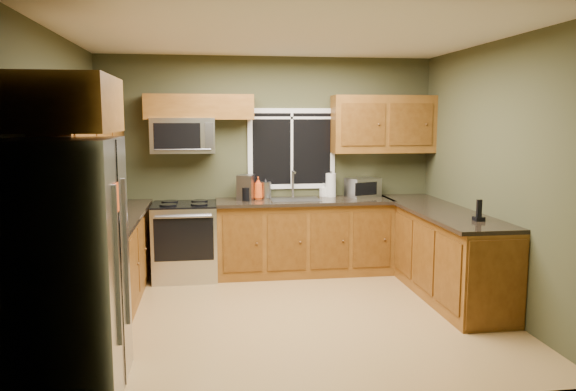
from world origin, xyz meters
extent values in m
plane|color=#A27C47|center=(0.00, 0.00, 0.00)|extent=(4.20, 4.20, 0.00)
plane|color=white|center=(0.00, 0.00, 2.70)|extent=(4.20, 4.20, 0.00)
plane|color=#3D3F26|center=(0.00, 1.80, 1.35)|extent=(4.20, 0.00, 4.20)
plane|color=#3D3F26|center=(0.00, -1.80, 1.35)|extent=(4.20, 0.00, 4.20)
plane|color=#3D3F26|center=(-2.10, 0.00, 1.35)|extent=(0.00, 3.60, 3.60)
plane|color=#3D3F26|center=(2.10, 0.00, 1.35)|extent=(0.00, 3.60, 3.60)
cube|color=white|center=(0.30, 1.79, 1.55)|extent=(1.12, 0.03, 1.02)
cube|color=black|center=(0.30, 1.78, 1.55)|extent=(1.00, 0.01, 0.90)
cube|color=white|center=(0.30, 1.77, 1.55)|extent=(0.03, 0.01, 0.90)
cube|color=white|center=(0.30, 1.77, 1.94)|extent=(1.00, 0.01, 0.03)
cube|color=brown|center=(-1.80, 0.48, 0.45)|extent=(0.60, 2.65, 0.90)
cube|color=black|center=(-1.78, 0.48, 0.92)|extent=(0.65, 2.65, 0.04)
cube|color=brown|center=(0.42, 1.50, 0.45)|extent=(2.17, 0.60, 0.90)
cube|color=black|center=(0.42, 1.48, 0.92)|extent=(2.17, 0.65, 0.04)
cube|color=brown|center=(1.80, 0.55, 0.45)|extent=(0.60, 2.50, 0.90)
cube|color=#5D3510|center=(1.80, -0.71, 0.45)|extent=(0.56, 0.02, 0.82)
cube|color=black|center=(1.78, 0.55, 0.92)|extent=(0.65, 2.50, 0.04)
cube|color=brown|center=(-1.94, 0.48, 1.86)|extent=(0.33, 2.65, 0.72)
cube|color=brown|center=(-0.85, 1.64, 2.07)|extent=(1.30, 0.33, 0.30)
cube|color=brown|center=(1.45, 1.64, 1.86)|extent=(1.30, 0.33, 0.72)
cube|color=brown|center=(-1.74, -1.30, 2.03)|extent=(0.72, 0.90, 0.38)
cube|color=#B7B7BC|center=(-1.74, -1.30, 0.90)|extent=(0.72, 0.90, 1.80)
cube|color=slate|center=(-1.37, -1.50, 0.95)|extent=(0.03, 0.04, 1.10)
cube|color=slate|center=(-1.37, -1.10, 0.95)|extent=(0.03, 0.04, 1.10)
cube|color=black|center=(-1.38, -1.30, 0.90)|extent=(0.01, 0.02, 1.78)
cube|color=#E54D15|center=(-1.37, -1.40, 1.40)|extent=(0.01, 0.14, 0.20)
cube|color=#B7B7BC|center=(-1.05, 1.48, 0.45)|extent=(0.76, 0.65, 0.90)
cube|color=black|center=(-1.05, 1.48, 0.91)|extent=(0.76, 0.64, 0.03)
cube|color=black|center=(-1.05, 1.15, 0.55)|extent=(0.68, 0.02, 0.50)
cylinder|color=slate|center=(-1.05, 1.12, 0.82)|extent=(0.64, 0.04, 0.04)
cylinder|color=black|center=(-1.23, 1.33, 0.93)|extent=(0.20, 0.20, 0.01)
cylinder|color=black|center=(-0.87, 1.33, 0.93)|extent=(0.20, 0.20, 0.01)
cylinder|color=black|center=(-1.23, 1.61, 0.93)|extent=(0.20, 0.20, 0.01)
cylinder|color=black|center=(-0.87, 1.61, 0.93)|extent=(0.20, 0.20, 0.01)
cube|color=#B7B7BC|center=(-1.05, 1.61, 1.73)|extent=(0.76, 0.38, 0.42)
cube|color=black|center=(-1.11, 1.42, 1.73)|extent=(0.54, 0.01, 0.30)
cube|color=slate|center=(-0.74, 1.42, 1.73)|extent=(0.10, 0.01, 0.30)
cylinder|color=slate|center=(-1.05, 1.40, 1.57)|extent=(0.66, 0.02, 0.02)
cube|color=slate|center=(0.30, 1.48, 0.94)|extent=(0.60, 0.42, 0.02)
cylinder|color=#B7B7BC|center=(0.30, 1.68, 1.11)|extent=(0.03, 0.03, 0.34)
cylinder|color=#B7B7BC|center=(0.30, 1.60, 1.27)|extent=(0.03, 0.18, 0.03)
cube|color=#B7B7BC|center=(1.20, 1.62, 1.06)|extent=(0.46, 0.41, 0.24)
cube|color=black|center=(1.20, 1.47, 1.06)|extent=(0.31, 0.13, 0.16)
cube|color=slate|center=(-0.30, 1.53, 1.10)|extent=(0.25, 0.27, 0.31)
cylinder|color=black|center=(-0.30, 1.45, 1.02)|extent=(0.14, 0.14, 0.17)
cylinder|color=#B7B7BC|center=(-0.05, 1.65, 1.04)|extent=(0.14, 0.14, 0.21)
cone|color=black|center=(-0.05, 1.65, 1.16)|extent=(0.09, 0.09, 0.06)
cylinder|color=white|center=(0.79, 1.68, 1.09)|extent=(0.17, 0.17, 0.30)
cylinder|color=slate|center=(0.79, 1.68, 1.25)|extent=(0.03, 0.03, 0.04)
imported|color=#E54D15|center=(-0.15, 1.57, 1.08)|extent=(0.12, 0.12, 0.28)
imported|color=white|center=(0.70, 1.70, 1.03)|extent=(0.09, 0.10, 0.17)
cube|color=black|center=(1.86, -0.20, 0.96)|extent=(0.10, 0.10, 0.04)
cube|color=black|center=(1.86, -0.20, 1.07)|extent=(0.05, 0.03, 0.17)
camera|label=1|loc=(-0.74, -5.29, 1.93)|focal=35.00mm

